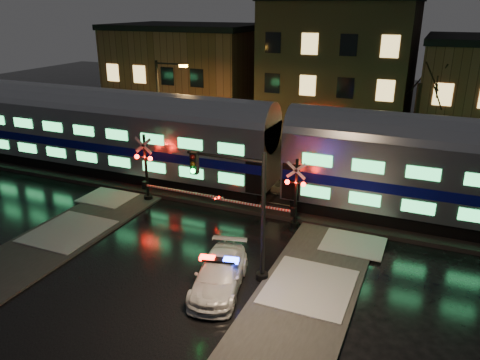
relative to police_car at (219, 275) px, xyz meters
name	(u,v)px	position (x,y,z in m)	size (l,w,h in m)	color
ground	(205,232)	(-3.00, 4.46, -0.68)	(120.00, 120.00, 0.00)	black
ballast	(242,196)	(-3.00, 9.46, -0.56)	(90.00, 4.20, 0.24)	black
sidewalk_left	(23,259)	(-9.50, -1.54, -0.62)	(4.00, 20.00, 0.12)	#2D2D2D
sidewalk_right	(288,331)	(3.50, -1.54, -0.62)	(4.00, 20.00, 0.12)	#2D2D2D
building_left	(189,76)	(-16.00, 26.46, 3.82)	(14.00, 10.00, 9.00)	brown
building_mid	(340,71)	(-1.00, 26.96, 5.07)	(12.00, 11.00, 11.50)	brown
train	(281,150)	(-0.54, 9.46, 2.71)	(51.00, 3.12, 5.92)	black
police_car	(219,275)	(0.00, 0.00, 0.00)	(2.86, 4.94, 1.50)	silver
crossing_signal_right	(288,200)	(0.82, 6.76, 0.91)	(5.45, 0.64, 3.86)	black
crossing_signal_left	(151,175)	(-7.77, 6.77, 1.04)	(5.87, 0.66, 4.16)	black
traffic_light	(243,212)	(0.48, 1.36, 2.39)	(3.73, 0.69, 5.77)	black
streetlight	(162,106)	(-11.01, 13.46, 3.69)	(2.53, 0.27, 7.58)	black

